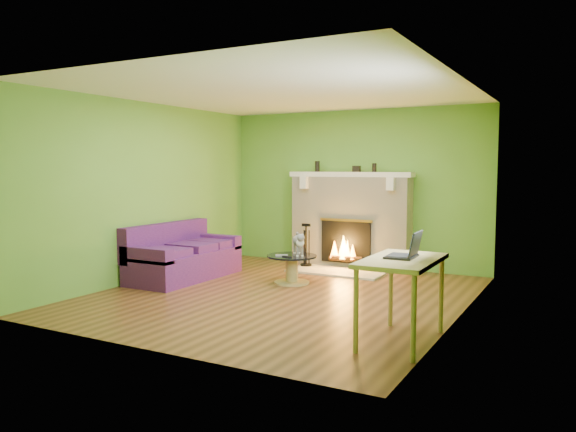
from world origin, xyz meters
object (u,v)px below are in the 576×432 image
sofa (182,257)px  cat (298,243)px  coffee_table (292,267)px  desk (402,269)px

sofa → cat: sofa is taller
sofa → cat: size_ratio=3.32×
sofa → coffee_table: bearing=15.3°
sofa → desk: sofa is taller
sofa → desk: bearing=-20.8°
coffee_table → cat: 0.36m
coffee_table → cat: size_ratio=1.31×
sofa → cat: 1.79m
sofa → desk: size_ratio=1.67×
coffee_table → cat: (0.08, 0.05, 0.34)m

